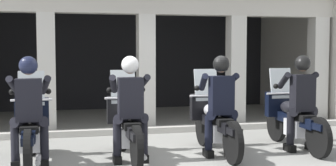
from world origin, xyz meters
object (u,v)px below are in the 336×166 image
(motorcycle_far_right, at_px, (293,119))
(police_officer_far_right, at_px, (302,95))
(police_officer_center_left, at_px, (130,100))
(motorcycle_center_right, at_px, (214,122))
(motorcycle_far_left, at_px, (31,129))
(police_officer_center_right, at_px, (221,97))
(police_officer_far_left, at_px, (29,102))
(motorcycle_center_left, at_px, (127,126))

(motorcycle_far_right, distance_m, police_officer_far_right, 0.52)
(police_officer_center_left, height_order, motorcycle_center_right, police_officer_center_left)
(police_officer_center_left, height_order, motorcycle_far_right, police_officer_center_left)
(motorcycle_far_left, relative_size, police_officer_center_left, 1.29)
(police_officer_center_left, relative_size, motorcycle_center_right, 0.78)
(police_officer_center_right, height_order, police_officer_far_right, same)
(motorcycle_far_left, height_order, motorcycle_center_right, same)
(motorcycle_far_right, bearing_deg, police_officer_center_left, -156.81)
(police_officer_center_right, bearing_deg, police_officer_far_left, -169.15)
(motorcycle_center_right, bearing_deg, police_officer_far_left, -163.51)
(police_officer_center_left, xyz_separation_m, motorcycle_far_right, (2.87, 0.40, -0.44))
(motorcycle_center_left, xyz_separation_m, motorcycle_far_right, (2.87, 0.12, 0.00))
(police_officer_far_right, bearing_deg, motorcycle_far_right, 104.95)
(police_officer_far_left, height_order, police_officer_far_right, same)
(motorcycle_center_left, bearing_deg, motorcycle_center_right, 17.10)
(police_officer_center_left, bearing_deg, motorcycle_far_left, -177.52)
(police_officer_far_left, distance_m, police_officer_far_right, 4.30)
(motorcycle_far_left, distance_m, motorcycle_far_right, 4.30)
(police_officer_far_left, distance_m, motorcycle_center_right, 2.92)
(motorcycle_far_right, bearing_deg, police_officer_center_right, -151.18)
(police_officer_center_left, bearing_deg, motorcycle_far_right, 22.89)
(police_officer_far_left, xyz_separation_m, motorcycle_far_right, (4.30, 0.37, -0.44))
(police_officer_far_left, bearing_deg, motorcycle_center_left, 28.38)
(motorcycle_center_right, height_order, motorcycle_far_right, same)
(police_officer_far_left, xyz_separation_m, motorcycle_center_left, (1.43, 0.25, -0.44))
(police_officer_center_right, height_order, motorcycle_far_right, police_officer_center_right)
(police_officer_center_left, distance_m, police_officer_far_right, 2.87)
(police_officer_center_left, distance_m, motorcycle_far_right, 2.93)
(motorcycle_center_left, bearing_deg, police_officer_center_left, -75.35)
(police_officer_far_left, xyz_separation_m, motorcycle_center_right, (2.87, 0.31, -0.44))
(police_officer_far_left, relative_size, police_officer_far_right, 1.00)
(motorcycle_far_left, distance_m, police_officer_center_left, 1.53)
(motorcycle_center_left, height_order, police_officer_center_right, police_officer_center_right)
(motorcycle_center_left, xyz_separation_m, police_officer_center_left, (-0.00, -0.28, 0.44))
(police_officer_far_left, bearing_deg, police_officer_center_left, 17.15)
(motorcycle_center_left, xyz_separation_m, police_officer_far_right, (2.87, -0.16, 0.44))
(motorcycle_center_right, bearing_deg, motorcycle_far_left, -169.15)
(motorcycle_center_right, height_order, police_officer_far_right, police_officer_far_right)
(police_officer_center_right, bearing_deg, motorcycle_center_left, -178.67)
(motorcycle_center_right, xyz_separation_m, motorcycle_far_right, (1.43, 0.06, 0.00))
(police_officer_far_left, relative_size, police_officer_center_left, 1.00)
(police_officer_center_right, distance_m, motorcycle_far_right, 1.54)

